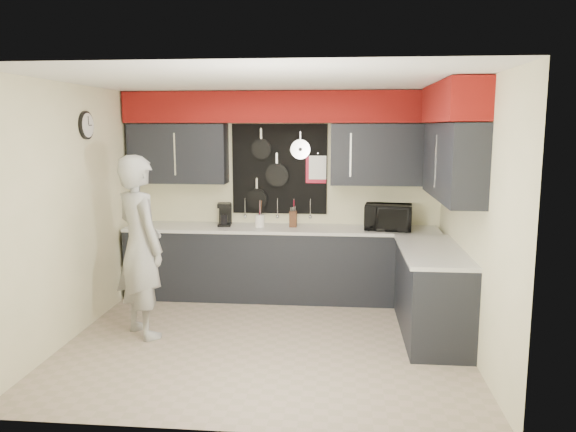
# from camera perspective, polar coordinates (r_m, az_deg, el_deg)

# --- Properties ---
(ground) EXTENTS (4.00, 4.00, 0.00)m
(ground) POSITION_cam_1_polar(r_m,az_deg,el_deg) (5.89, -2.22, -12.51)
(ground) COLOR tan
(ground) RESTS_ON ground
(back_wall_assembly) EXTENTS (4.00, 0.36, 2.60)m
(back_wall_assembly) POSITION_cam_1_polar(r_m,az_deg,el_deg) (7.07, -0.51, 7.81)
(back_wall_assembly) COLOR #F6EDBE
(back_wall_assembly) RESTS_ON ground
(right_wall_assembly) EXTENTS (0.36, 3.50, 2.60)m
(right_wall_assembly) POSITION_cam_1_polar(r_m,az_deg,el_deg) (5.80, 16.60, 6.49)
(right_wall_assembly) COLOR #F6EDBE
(right_wall_assembly) RESTS_ON ground
(left_wall_assembly) EXTENTS (0.05, 3.50, 2.60)m
(left_wall_assembly) POSITION_cam_1_polar(r_m,az_deg,el_deg) (6.15, -21.04, 0.69)
(left_wall_assembly) COLOR #F6EDBE
(left_wall_assembly) RESTS_ON ground
(base_cabinets) EXTENTS (3.95, 2.20, 0.92)m
(base_cabinets) POSITION_cam_1_polar(r_m,az_deg,el_deg) (6.78, 3.16, -5.52)
(base_cabinets) COLOR black
(base_cabinets) RESTS_ON ground
(microwave) EXTENTS (0.60, 0.44, 0.31)m
(microwave) POSITION_cam_1_polar(r_m,az_deg,el_deg) (6.94, 10.13, -0.11)
(microwave) COLOR black
(microwave) RESTS_ON base_cabinets
(knife_block) EXTENTS (0.09, 0.09, 0.20)m
(knife_block) POSITION_cam_1_polar(r_m,az_deg,el_deg) (7.03, 0.52, -0.31)
(knife_block) COLOR #3D2113
(knife_block) RESTS_ON base_cabinets
(utensil_crock) EXTENTS (0.12, 0.12, 0.15)m
(utensil_crock) POSITION_cam_1_polar(r_m,az_deg,el_deg) (7.03, -2.89, -0.51)
(utensil_crock) COLOR white
(utensil_crock) RESTS_ON base_cabinets
(coffee_maker) EXTENTS (0.18, 0.21, 0.29)m
(coffee_maker) POSITION_cam_1_polar(r_m,az_deg,el_deg) (7.15, -6.45, 0.22)
(coffee_maker) COLOR black
(coffee_maker) RESTS_ON base_cabinets
(person) EXTENTS (0.81, 0.80, 1.89)m
(person) POSITION_cam_1_polar(r_m,az_deg,el_deg) (5.97, -14.78, -3.03)
(person) COLOR #ADADAB
(person) RESTS_ON ground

